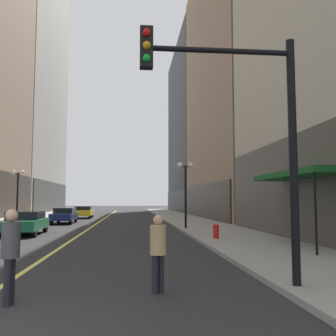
{
  "coord_description": "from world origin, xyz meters",
  "views": [
    {
      "loc": [
        2.91,
        -4.98,
        1.94
      ],
      "look_at": [
        7.03,
        37.7,
        5.65
      ],
      "focal_mm": 40.17,
      "sensor_mm": 36.0,
      "label": 1
    }
  ],
  "objects_px": {
    "car_navy": "(65,215)",
    "street_lamp_right_mid": "(186,180)",
    "car_green": "(25,222)",
    "pedestrian_with_orange_bag": "(10,248)",
    "street_lamp_left_far": "(18,184)",
    "fire_hydrant_right": "(216,233)",
    "car_yellow": "(83,212)",
    "traffic_light_near_right": "(245,117)",
    "pedestrian_in_tan_trench": "(158,247)"
  },
  "relations": [
    {
      "from": "fire_hydrant_right",
      "to": "car_navy",
      "type": "bearing_deg",
      "value": 122.71
    },
    {
      "from": "car_yellow",
      "to": "street_lamp_right_mid",
      "type": "bearing_deg",
      "value": -64.07
    },
    {
      "from": "pedestrian_in_tan_trench",
      "to": "street_lamp_right_mid",
      "type": "height_order",
      "value": "street_lamp_right_mid"
    },
    {
      "from": "car_yellow",
      "to": "street_lamp_left_far",
      "type": "distance_m",
      "value": 11.51
    },
    {
      "from": "pedestrian_in_tan_trench",
      "to": "fire_hydrant_right",
      "type": "relative_size",
      "value": 2.04
    },
    {
      "from": "car_green",
      "to": "fire_hydrant_right",
      "type": "bearing_deg",
      "value": -24.37
    },
    {
      "from": "car_green",
      "to": "fire_hydrant_right",
      "type": "relative_size",
      "value": 5.94
    },
    {
      "from": "car_navy",
      "to": "street_lamp_right_mid",
      "type": "bearing_deg",
      "value": -42.71
    },
    {
      "from": "street_lamp_right_mid",
      "to": "pedestrian_in_tan_trench",
      "type": "bearing_deg",
      "value": -100.25
    },
    {
      "from": "car_green",
      "to": "pedestrian_with_orange_bag",
      "type": "xyz_separation_m",
      "value": [
        3.75,
        -14.78,
        0.32
      ]
    },
    {
      "from": "car_yellow",
      "to": "pedestrian_with_orange_bag",
      "type": "distance_m",
      "value": 34.99
    },
    {
      "from": "car_yellow",
      "to": "pedestrian_with_orange_bag",
      "type": "height_order",
      "value": "pedestrian_with_orange_bag"
    },
    {
      "from": "pedestrian_in_tan_trench",
      "to": "street_lamp_right_mid",
      "type": "xyz_separation_m",
      "value": [
        2.92,
        16.17,
        2.31
      ]
    },
    {
      "from": "car_navy",
      "to": "fire_hydrant_right",
      "type": "bearing_deg",
      "value": -57.29
    },
    {
      "from": "fire_hydrant_right",
      "to": "pedestrian_in_tan_trench",
      "type": "bearing_deg",
      "value": -109.64
    },
    {
      "from": "pedestrian_with_orange_bag",
      "to": "traffic_light_near_right",
      "type": "xyz_separation_m",
      "value": [
        4.7,
        0.38,
        2.71
      ]
    },
    {
      "from": "car_green",
      "to": "street_lamp_left_far",
      "type": "xyz_separation_m",
      "value": [
        -3.3,
        9.6,
        2.54
      ]
    },
    {
      "from": "street_lamp_left_far",
      "to": "street_lamp_right_mid",
      "type": "xyz_separation_m",
      "value": [
        12.8,
        -7.56,
        0.0
      ]
    },
    {
      "from": "pedestrian_with_orange_bag",
      "to": "street_lamp_right_mid",
      "type": "bearing_deg",
      "value": 71.13
    },
    {
      "from": "car_green",
      "to": "pedestrian_with_orange_bag",
      "type": "distance_m",
      "value": 15.25
    },
    {
      "from": "car_green",
      "to": "car_yellow",
      "type": "distance_m",
      "value": 20.09
    },
    {
      "from": "pedestrian_with_orange_bag",
      "to": "pedestrian_in_tan_trench",
      "type": "xyz_separation_m",
      "value": [
        2.83,
        0.66,
        -0.09
      ]
    },
    {
      "from": "car_yellow",
      "to": "fire_hydrant_right",
      "type": "distance_m",
      "value": 26.3
    },
    {
      "from": "car_green",
      "to": "street_lamp_left_far",
      "type": "relative_size",
      "value": 1.07
    },
    {
      "from": "pedestrian_in_tan_trench",
      "to": "fire_hydrant_right",
      "type": "xyz_separation_m",
      "value": [
        3.42,
        9.59,
        -0.54
      ]
    },
    {
      "from": "pedestrian_in_tan_trench",
      "to": "street_lamp_right_mid",
      "type": "bearing_deg",
      "value": 79.75
    },
    {
      "from": "car_green",
      "to": "pedestrian_in_tan_trench",
      "type": "bearing_deg",
      "value": -65.02
    },
    {
      "from": "car_yellow",
      "to": "street_lamp_right_mid",
      "type": "height_order",
      "value": "street_lamp_right_mid"
    },
    {
      "from": "pedestrian_in_tan_trench",
      "to": "street_lamp_right_mid",
      "type": "distance_m",
      "value": 16.59
    },
    {
      "from": "pedestrian_with_orange_bag",
      "to": "car_green",
      "type": "bearing_deg",
      "value": 104.24
    },
    {
      "from": "car_navy",
      "to": "car_yellow",
      "type": "xyz_separation_m",
      "value": [
        0.37,
        9.59,
        0.0
      ]
    },
    {
      "from": "fire_hydrant_right",
      "to": "car_green",
      "type": "bearing_deg",
      "value": 155.63
    },
    {
      "from": "car_navy",
      "to": "traffic_light_near_right",
      "type": "relative_size",
      "value": 0.85
    },
    {
      "from": "fire_hydrant_right",
      "to": "street_lamp_right_mid",
      "type": "bearing_deg",
      "value": 94.35
    },
    {
      "from": "pedestrian_with_orange_bag",
      "to": "car_yellow",
      "type": "bearing_deg",
      "value": 94.95
    },
    {
      "from": "street_lamp_left_far",
      "to": "fire_hydrant_right",
      "type": "distance_m",
      "value": 19.62
    },
    {
      "from": "car_yellow",
      "to": "fire_hydrant_right",
      "type": "relative_size",
      "value": 5.85
    },
    {
      "from": "pedestrian_in_tan_trench",
      "to": "traffic_light_near_right",
      "type": "xyz_separation_m",
      "value": [
        1.87,
        -0.28,
        2.8
      ]
    },
    {
      "from": "traffic_light_near_right",
      "to": "street_lamp_left_far",
      "type": "relative_size",
      "value": 1.28
    },
    {
      "from": "street_lamp_right_mid",
      "to": "car_green",
      "type": "bearing_deg",
      "value": -167.85
    },
    {
      "from": "car_navy",
      "to": "street_lamp_right_mid",
      "type": "xyz_separation_m",
      "value": [
        9.14,
        -8.44,
        2.54
      ]
    },
    {
      "from": "car_green",
      "to": "street_lamp_left_far",
      "type": "height_order",
      "value": "street_lamp_left_far"
    },
    {
      "from": "pedestrian_in_tan_trench",
      "to": "car_navy",
      "type": "bearing_deg",
      "value": 104.18
    },
    {
      "from": "pedestrian_in_tan_trench",
      "to": "pedestrian_with_orange_bag",
      "type": "bearing_deg",
      "value": -166.94
    },
    {
      "from": "car_green",
      "to": "traffic_light_near_right",
      "type": "xyz_separation_m",
      "value": [
        8.45,
        -14.4,
        3.02
      ]
    },
    {
      "from": "car_green",
      "to": "street_lamp_left_far",
      "type": "bearing_deg",
      "value": 108.96
    },
    {
      "from": "car_navy",
      "to": "pedestrian_with_orange_bag",
      "type": "height_order",
      "value": "pedestrian_with_orange_bag"
    },
    {
      "from": "fire_hydrant_right",
      "to": "pedestrian_with_orange_bag",
      "type": "bearing_deg",
      "value": -121.38
    },
    {
      "from": "car_navy",
      "to": "street_lamp_left_far",
      "type": "distance_m",
      "value": 4.54
    },
    {
      "from": "street_lamp_left_far",
      "to": "car_yellow",
      "type": "bearing_deg",
      "value": 68.96
    }
  ]
}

